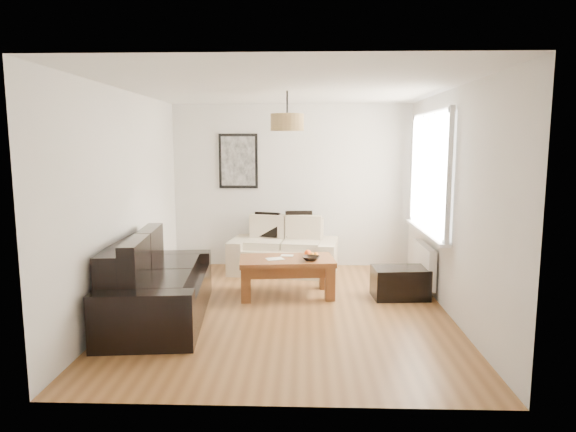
{
  "coord_description": "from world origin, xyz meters",
  "views": [
    {
      "loc": [
        0.22,
        -5.8,
        1.98
      ],
      "look_at": [
        0.0,
        0.6,
        1.05
      ],
      "focal_mm": 31.28,
      "sensor_mm": 36.0,
      "label": 1
    }
  ],
  "objects_px": {
    "sofa_leather": "(159,280)",
    "coffee_table": "(287,277)",
    "loveseat_cream": "(284,247)",
    "ottoman": "(400,283)"
  },
  "relations": [
    {
      "from": "coffee_table",
      "to": "ottoman",
      "type": "height_order",
      "value": "coffee_table"
    },
    {
      "from": "sofa_leather",
      "to": "ottoman",
      "type": "bearing_deg",
      "value": -79.06
    },
    {
      "from": "loveseat_cream",
      "to": "ottoman",
      "type": "relative_size",
      "value": 2.33
    },
    {
      "from": "sofa_leather",
      "to": "coffee_table",
      "type": "distance_m",
      "value": 1.7
    },
    {
      "from": "sofa_leather",
      "to": "coffee_table",
      "type": "height_order",
      "value": "sofa_leather"
    },
    {
      "from": "ottoman",
      "to": "coffee_table",
      "type": "bearing_deg",
      "value": 177.8
    },
    {
      "from": "coffee_table",
      "to": "ottoman",
      "type": "bearing_deg",
      "value": -2.2
    },
    {
      "from": "loveseat_cream",
      "to": "sofa_leather",
      "type": "bearing_deg",
      "value": -114.62
    },
    {
      "from": "coffee_table",
      "to": "ottoman",
      "type": "distance_m",
      "value": 1.47
    },
    {
      "from": "loveseat_cream",
      "to": "coffee_table",
      "type": "bearing_deg",
      "value": -78.47
    }
  ]
}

